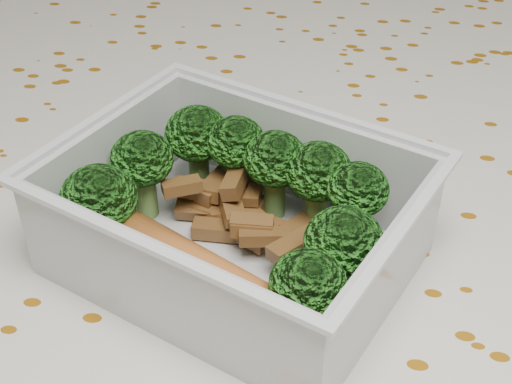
# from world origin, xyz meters

# --- Properties ---
(dining_table) EXTENTS (1.40, 0.90, 0.75)m
(dining_table) POSITION_xyz_m (0.00, 0.00, 0.67)
(dining_table) COLOR brown
(dining_table) RESTS_ON ground
(tablecloth) EXTENTS (1.46, 0.96, 0.19)m
(tablecloth) POSITION_xyz_m (0.00, 0.00, 0.72)
(tablecloth) COLOR beige
(tablecloth) RESTS_ON dining_table
(lunch_container) EXTENTS (0.21, 0.19, 0.06)m
(lunch_container) POSITION_xyz_m (-0.01, -0.03, 0.78)
(lunch_container) COLOR silver
(lunch_container) RESTS_ON tablecloth
(broccoli_florets) EXTENTS (0.16, 0.14, 0.05)m
(broccoli_florets) POSITION_xyz_m (-0.01, -0.02, 0.79)
(broccoli_florets) COLOR #608C3F
(broccoli_florets) RESTS_ON lunch_container
(meat_pile) EXTENTS (0.10, 0.07, 0.03)m
(meat_pile) POSITION_xyz_m (-0.01, -0.01, 0.77)
(meat_pile) COLOR brown
(meat_pile) RESTS_ON lunch_container
(sausage) EXTENTS (0.14, 0.08, 0.02)m
(sausage) POSITION_xyz_m (-0.02, -0.06, 0.78)
(sausage) COLOR #AE5E28
(sausage) RESTS_ON lunch_container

